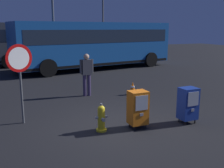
% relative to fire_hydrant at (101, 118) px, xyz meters
% --- Properties ---
extents(ground_plane, '(60.00, 60.00, 0.00)m').
position_rel_fire_hydrant_xyz_m(ground_plane, '(0.63, 0.24, -0.35)').
color(ground_plane, black).
extents(fire_hydrant, '(0.33, 0.31, 0.75)m').
position_rel_fire_hydrant_xyz_m(fire_hydrant, '(0.00, 0.00, 0.00)').
color(fire_hydrant, yellow).
rests_on(fire_hydrant, ground_plane).
extents(newspaper_box_primary, '(0.48, 0.42, 1.02)m').
position_rel_fire_hydrant_xyz_m(newspaper_box_primary, '(0.98, -0.18, 0.22)').
color(newspaper_box_primary, black).
rests_on(newspaper_box_primary, ground_plane).
extents(newspaper_box_secondary, '(0.48, 0.42, 1.02)m').
position_rel_fire_hydrant_xyz_m(newspaper_box_secondary, '(2.46, -0.41, 0.22)').
color(newspaper_box_secondary, black).
rests_on(newspaper_box_secondary, ground_plane).
extents(stop_sign, '(0.71, 0.31, 2.23)m').
position_rel_fire_hydrant_xyz_m(stop_sign, '(-1.82, 1.43, 1.25)').
color(stop_sign, '#4C4F54').
rests_on(stop_sign, ground_plane).
extents(pedestrian, '(0.55, 0.22, 1.67)m').
position_rel_fire_hydrant_xyz_m(pedestrian, '(0.81, 3.65, 0.60)').
color(pedestrian, '#382D51').
rests_on(pedestrian, ground_plane).
extents(traffic_cone, '(0.36, 0.36, 0.53)m').
position_rel_fire_hydrant_xyz_m(traffic_cone, '(2.57, 3.08, -0.09)').
color(traffic_cone, black).
rests_on(traffic_cone, ground_plane).
extents(bus_near, '(10.76, 4.04, 3.00)m').
position_rel_fire_hydrant_xyz_m(bus_near, '(3.61, 10.21, 1.36)').
color(bus_near, '#19519E').
rests_on(bus_near, ground_plane).
extents(bus_far, '(10.53, 2.87, 3.00)m').
position_rel_fire_hydrant_xyz_m(bus_far, '(2.03, 13.95, 1.36)').
color(bus_far, '#4C5156').
rests_on(bus_far, ground_plane).
extents(street_light_near_left, '(0.32, 0.32, 6.97)m').
position_rel_fire_hydrant_xyz_m(street_light_near_left, '(5.91, 14.64, 3.69)').
color(street_light_near_left, '#4C4F54').
rests_on(street_light_near_left, ground_plane).
extents(street_light_near_right, '(0.32, 0.32, 7.46)m').
position_rel_fire_hydrant_xyz_m(street_light_near_right, '(0.98, 10.50, 3.95)').
color(street_light_near_right, '#4C4F54').
rests_on(street_light_near_right, ground_plane).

